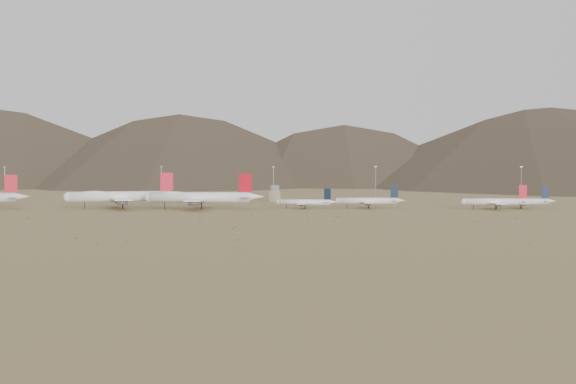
{
  "coord_description": "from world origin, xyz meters",
  "views": [
    {
      "loc": [
        39.61,
        -459.1,
        29.24
      ],
      "look_at": [
        39.45,
        30.0,
        10.51
      ],
      "focal_mm": 50.0,
      "sensor_mm": 36.0,
      "label": 1
    }
  ],
  "objects_px": {
    "widebody_centre": "(121,196)",
    "control_tower": "(275,194)",
    "widebody_east": "(200,197)",
    "narrowbody_a": "(306,202)",
    "narrowbody_b": "(369,201)"
  },
  "relations": [
    {
      "from": "widebody_east",
      "to": "narrowbody_b",
      "type": "height_order",
      "value": "widebody_east"
    },
    {
      "from": "widebody_east",
      "to": "narrowbody_a",
      "type": "xyz_separation_m",
      "value": [
        64.34,
        7.84,
        -3.41
      ]
    },
    {
      "from": "control_tower",
      "to": "widebody_centre",
      "type": "bearing_deg",
      "value": -137.7
    },
    {
      "from": "widebody_centre",
      "to": "widebody_east",
      "type": "distance_m",
      "value": 50.26
    },
    {
      "from": "widebody_east",
      "to": "narrowbody_b",
      "type": "distance_m",
      "value": 104.59
    },
    {
      "from": "widebody_centre",
      "to": "narrowbody_b",
      "type": "bearing_deg",
      "value": -16.65
    },
    {
      "from": "control_tower",
      "to": "narrowbody_a",
      "type": "bearing_deg",
      "value": -76.64
    },
    {
      "from": "widebody_centre",
      "to": "narrowbody_b",
      "type": "height_order",
      "value": "widebody_centre"
    },
    {
      "from": "narrowbody_a",
      "to": "widebody_centre",
      "type": "bearing_deg",
      "value": -173.4
    },
    {
      "from": "narrowbody_a",
      "to": "narrowbody_b",
      "type": "xyz_separation_m",
      "value": [
        39.63,
        3.15,
        0.65
      ]
    },
    {
      "from": "narrowbody_a",
      "to": "widebody_east",
      "type": "bearing_deg",
      "value": -166.36
    },
    {
      "from": "widebody_east",
      "to": "control_tower",
      "type": "distance_m",
      "value": 103.16
    },
    {
      "from": "widebody_east",
      "to": "control_tower",
      "type": "bearing_deg",
      "value": 64.75
    },
    {
      "from": "widebody_centre",
      "to": "widebody_east",
      "type": "xyz_separation_m",
      "value": [
        49.61,
        -8.01,
        -0.16
      ]
    },
    {
      "from": "widebody_centre",
      "to": "control_tower",
      "type": "relative_size",
      "value": 5.99
    }
  ]
}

